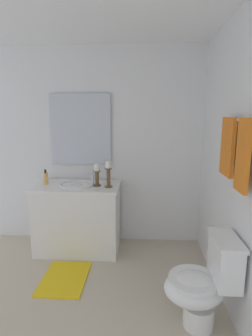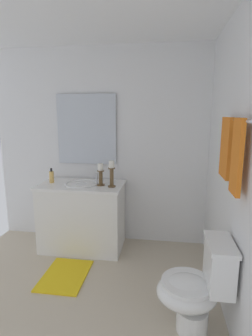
{
  "view_description": "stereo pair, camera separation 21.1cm",
  "coord_description": "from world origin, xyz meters",
  "px_view_note": "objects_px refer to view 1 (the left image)",
  "views": [
    {
      "loc": [
        2.02,
        0.61,
        1.64
      ],
      "look_at": [
        -0.5,
        0.45,
        1.13
      ],
      "focal_mm": 28.46,
      "sensor_mm": 36.0,
      "label": 1
    },
    {
      "loc": [
        2.0,
        0.82,
        1.64
      ],
      "look_at": [
        -0.5,
        0.45,
        1.13
      ],
      "focal_mm": 28.46,
      "sensor_mm": 36.0,
      "label": 2
    }
  ],
  "objects_px": {
    "towel_bar": "(240,120)",
    "towel_near_vanity": "(228,147)",
    "bath_mat": "(65,278)",
    "candle_holder_short": "(97,174)",
    "towel_center": "(243,155)",
    "vanity_cabinet": "(78,217)",
    "sink_basin": "(77,188)",
    "toilet": "(203,284)",
    "mirror": "(81,130)",
    "soap_bottle": "(46,178)",
    "candle_holder_tall": "(108,173)"
  },
  "relations": [
    {
      "from": "towel_bar",
      "to": "towel_near_vanity",
      "type": "bearing_deg",
      "value": -173.93
    },
    {
      "from": "towel_bar",
      "to": "bath_mat",
      "type": "bearing_deg",
      "value": -104.9
    },
    {
      "from": "candle_holder_short",
      "to": "towel_center",
      "type": "xyz_separation_m",
      "value": [
        1.16,
        1.2,
        0.41
      ]
    },
    {
      "from": "vanity_cabinet",
      "to": "sink_basin",
      "type": "height_order",
      "value": "sink_basin"
    },
    {
      "from": "sink_basin",
      "to": "toilet",
      "type": "bearing_deg",
      "value": 47.24
    },
    {
      "from": "mirror",
      "to": "towel_center",
      "type": "xyz_separation_m",
      "value": [
        1.46,
        1.45,
        -0.08
      ]
    },
    {
      "from": "mirror",
      "to": "towel_near_vanity",
      "type": "relative_size",
      "value": 1.87
    },
    {
      "from": "sink_basin",
      "to": "soap_bottle",
      "type": "height_order",
      "value": "soap_bottle"
    },
    {
      "from": "mirror",
      "to": "bath_mat",
      "type": "xyz_separation_m",
      "value": [
        0.91,
        0.0,
        -1.44
      ]
    },
    {
      "from": "towel_bar",
      "to": "towel_near_vanity",
      "type": "distance_m",
      "value": 0.27
    },
    {
      "from": "towel_near_vanity",
      "to": "bath_mat",
      "type": "bearing_deg",
      "value": -98.68
    },
    {
      "from": "candle_holder_short",
      "to": "towel_near_vanity",
      "type": "height_order",
      "value": "towel_near_vanity"
    },
    {
      "from": "mirror",
      "to": "towel_center",
      "type": "distance_m",
      "value": 2.06
    },
    {
      "from": "towel_bar",
      "to": "toilet",
      "type": "bearing_deg",
      "value": -58.78
    },
    {
      "from": "sink_basin",
      "to": "towel_bar",
      "type": "height_order",
      "value": "towel_bar"
    },
    {
      "from": "vanity_cabinet",
      "to": "towel_near_vanity",
      "type": "relative_size",
      "value": 2.18
    },
    {
      "from": "soap_bottle",
      "to": "candle_holder_short",
      "type": "bearing_deg",
      "value": 86.7
    },
    {
      "from": "towel_center",
      "to": "sink_basin",
      "type": "bearing_deg",
      "value": -129.29
    },
    {
      "from": "towel_center",
      "to": "bath_mat",
      "type": "relative_size",
      "value": 0.84
    },
    {
      "from": "toilet",
      "to": "towel_center",
      "type": "xyz_separation_m",
      "value": [
        0.03,
        0.2,
        1.0
      ]
    },
    {
      "from": "vanity_cabinet",
      "to": "candle_holder_tall",
      "type": "bearing_deg",
      "value": 79.54
    },
    {
      "from": "toilet",
      "to": "towel_center",
      "type": "distance_m",
      "value": 1.02
    },
    {
      "from": "candle_holder_tall",
      "to": "towel_bar",
      "type": "distance_m",
      "value": 1.56
    },
    {
      "from": "candle_holder_short",
      "to": "vanity_cabinet",
      "type": "bearing_deg",
      "value": -96.46
    },
    {
      "from": "candle_holder_short",
      "to": "bath_mat",
      "type": "distance_m",
      "value": 1.15
    },
    {
      "from": "towel_bar",
      "to": "towel_near_vanity",
      "type": "xyz_separation_m",
      "value": [
        -0.17,
        -0.02,
        -0.21
      ]
    },
    {
      "from": "vanity_cabinet",
      "to": "towel_bar",
      "type": "bearing_deg",
      "value": 55.31
    },
    {
      "from": "vanity_cabinet",
      "to": "mirror",
      "type": "bearing_deg",
      "value": 179.99
    },
    {
      "from": "towel_bar",
      "to": "towel_near_vanity",
      "type": "height_order",
      "value": "towel_near_vanity"
    },
    {
      "from": "mirror",
      "to": "bath_mat",
      "type": "height_order",
      "value": "mirror"
    },
    {
      "from": "soap_bottle",
      "to": "sink_basin",
      "type": "bearing_deg",
      "value": 88.79
    },
    {
      "from": "toilet",
      "to": "bath_mat",
      "type": "relative_size",
      "value": 1.25
    },
    {
      "from": "mirror",
      "to": "candle_holder_tall",
      "type": "relative_size",
      "value": 2.86
    },
    {
      "from": "candle_holder_short",
      "to": "candle_holder_tall",
      "type": "bearing_deg",
      "value": 72.71
    },
    {
      "from": "sink_basin",
      "to": "towel_near_vanity",
      "type": "distance_m",
      "value": 1.78
    },
    {
      "from": "sink_basin",
      "to": "towel_near_vanity",
      "type": "xyz_separation_m",
      "value": [
        0.85,
        1.45,
        0.61
      ]
    },
    {
      "from": "towel_center",
      "to": "towel_near_vanity",
      "type": "bearing_deg",
      "value": 180.0
    },
    {
      "from": "soap_bottle",
      "to": "bath_mat",
      "type": "relative_size",
      "value": 0.3
    },
    {
      "from": "towel_bar",
      "to": "mirror",
      "type": "bearing_deg",
      "value": -131.45
    },
    {
      "from": "towel_near_vanity",
      "to": "sink_basin",
      "type": "bearing_deg",
      "value": -120.31
    },
    {
      "from": "sink_basin",
      "to": "toilet",
      "type": "relative_size",
      "value": 0.54
    },
    {
      "from": "toilet",
      "to": "towel_near_vanity",
      "type": "xyz_separation_m",
      "value": [
        -0.3,
        0.2,
        1.02
      ]
    },
    {
      "from": "mirror",
      "to": "towel_near_vanity",
      "type": "distance_m",
      "value": 1.84
    },
    {
      "from": "bath_mat",
      "to": "sink_basin",
      "type": "bearing_deg",
      "value": 179.91
    },
    {
      "from": "soap_bottle",
      "to": "toilet",
      "type": "distance_m",
      "value": 2.06
    },
    {
      "from": "candle_holder_short",
      "to": "sink_basin",
      "type": "bearing_deg",
      "value": -96.48
    },
    {
      "from": "vanity_cabinet",
      "to": "toilet",
      "type": "xyz_separation_m",
      "value": [
        1.15,
        1.24,
        -0.04
      ]
    },
    {
      "from": "vanity_cabinet",
      "to": "mirror",
      "type": "relative_size",
      "value": 1.17
    },
    {
      "from": "sink_basin",
      "to": "candle_holder_tall",
      "type": "distance_m",
      "value": 0.44
    },
    {
      "from": "soap_bottle",
      "to": "toilet",
      "type": "bearing_deg",
      "value": 54.45
    }
  ]
}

